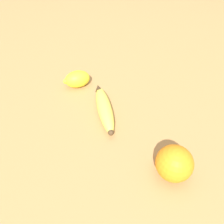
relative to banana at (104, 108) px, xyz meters
name	(u,v)px	position (x,y,z in m)	size (l,w,h in m)	color
ground_plane	(116,110)	(-0.03, 0.01, -0.02)	(3.00, 3.00, 0.00)	#A87A47
banana	(104,108)	(0.00, 0.00, 0.00)	(0.12, 0.19, 0.04)	#DBCC4C
orange	(174,163)	(0.00, 0.24, 0.02)	(0.08, 0.08, 0.08)	orange
lemon	(77,79)	(-0.01, -0.15, 0.01)	(0.09, 0.08, 0.05)	yellow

